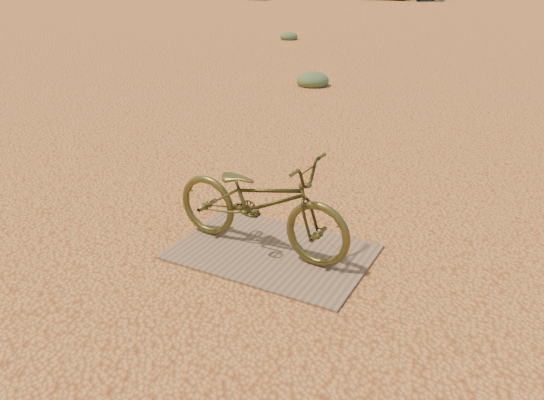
% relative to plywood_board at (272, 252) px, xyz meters
% --- Properties ---
extents(ground, '(120.00, 120.00, 0.00)m').
position_rel_plywood_board_xyz_m(ground, '(-0.42, 0.54, -0.01)').
color(ground, tan).
rests_on(ground, ground).
extents(plywood_board, '(1.65, 1.12, 0.02)m').
position_rel_plywood_board_xyz_m(plywood_board, '(0.00, 0.00, 0.00)').
color(plywood_board, '#735D4B').
rests_on(plywood_board, ground).
extents(bicycle, '(1.69, 0.65, 0.87)m').
position_rel_plywood_board_xyz_m(bicycle, '(-0.11, -0.00, 0.45)').
color(bicycle, '#454320').
rests_on(bicycle, plywood_board).
extents(kale_a, '(0.68, 0.68, 0.38)m').
position_rel_plywood_board_xyz_m(kale_a, '(-2.64, 6.74, -0.01)').
color(kale_a, '#506443').
rests_on(kale_a, ground).
extents(kale_c, '(0.61, 0.61, 0.34)m').
position_rel_plywood_board_xyz_m(kale_c, '(-6.65, 13.66, -0.01)').
color(kale_c, '#506443').
rests_on(kale_c, ground).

